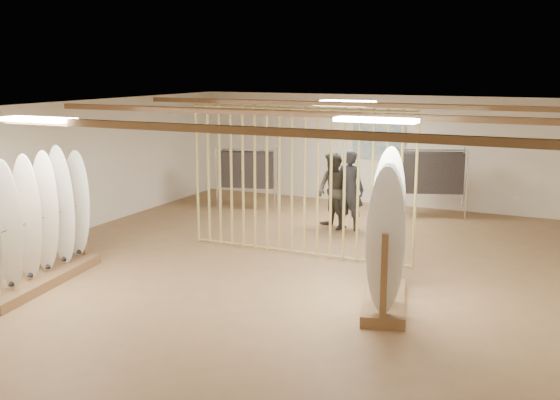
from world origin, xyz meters
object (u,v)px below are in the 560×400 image
at_px(rack_right, 385,257).
at_px(clothing_rack_b, 431,173).
at_px(shopper_a, 350,184).
at_px(clothing_rack_a, 247,169).
at_px(shopper_b, 333,186).
at_px(rack_left, 38,241).

distance_m(rack_right, clothing_rack_b, 6.09).
height_order(rack_right, shopper_a, rack_right).
bearing_deg(clothing_rack_a, shopper_a, -31.22).
distance_m(rack_right, shopper_b, 4.77).
relative_size(clothing_rack_a, clothing_rack_b, 0.93).
xyz_separation_m(rack_left, shopper_b, (2.98, 5.60, 0.21)).
bearing_deg(rack_left, shopper_b, 52.45).
height_order(clothing_rack_b, shopper_b, shopper_b).
bearing_deg(shopper_a, shopper_b, 17.20).
xyz_separation_m(shopper_a, shopper_b, (-0.35, -0.06, -0.04)).
distance_m(rack_left, shopper_a, 6.57).
relative_size(rack_right, shopper_b, 1.16).
height_order(rack_left, clothing_rack_b, rack_left).
bearing_deg(shopper_b, clothing_rack_b, 81.27).
height_order(rack_left, shopper_a, rack_left).
distance_m(clothing_rack_b, shopper_b, 2.56).
distance_m(rack_right, clothing_rack_a, 7.10).
bearing_deg(clothing_rack_b, shopper_a, -146.29).
bearing_deg(clothing_rack_a, shopper_b, -34.50).
height_order(clothing_rack_a, shopper_a, shopper_a).
relative_size(clothing_rack_a, shopper_b, 0.81).
xyz_separation_m(clothing_rack_a, shopper_b, (2.61, -0.93, -0.05)).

